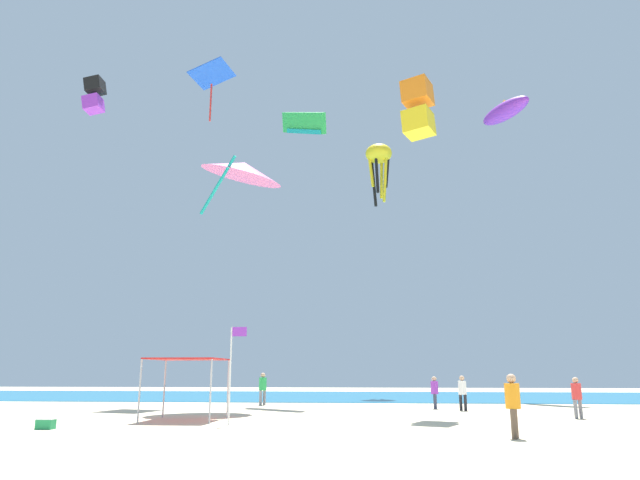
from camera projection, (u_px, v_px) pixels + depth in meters
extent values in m
cube|color=beige|center=(313.00, 427.00, 20.38)|extent=(110.00, 110.00, 0.10)
cube|color=#1E6B93|center=(349.00, 396.00, 46.68)|extent=(110.00, 22.28, 0.03)
cylinder|color=#B2B2B7|center=(140.00, 391.00, 21.89)|extent=(0.07, 0.07, 2.38)
cylinder|color=#B2B2B7|center=(211.00, 391.00, 21.63)|extent=(0.07, 0.07, 2.38)
cylinder|color=#B2B2B7|center=(164.00, 389.00, 24.43)|extent=(0.07, 0.07, 2.38)
cylinder|color=#B2B2B7|center=(228.00, 389.00, 24.17)|extent=(0.07, 0.07, 2.38)
cube|color=red|center=(188.00, 359.00, 23.31)|extent=(2.86, 2.69, 0.06)
cylinder|color=black|center=(461.00, 403.00, 28.80)|extent=(0.15, 0.15, 0.79)
cylinder|color=black|center=(465.00, 403.00, 28.55)|extent=(0.15, 0.15, 0.79)
cylinder|color=white|center=(462.00, 388.00, 28.84)|extent=(0.41, 0.41, 0.68)
sphere|color=tan|center=(462.00, 378.00, 28.95)|extent=(0.26, 0.26, 0.26)
cylinder|color=#33384C|center=(435.00, 401.00, 30.31)|extent=(0.15, 0.15, 0.76)
cylinder|color=#33384C|center=(435.00, 402.00, 30.04)|extent=(0.15, 0.15, 0.76)
cylinder|color=purple|center=(435.00, 388.00, 30.34)|extent=(0.40, 0.40, 0.66)
sphere|color=tan|center=(434.00, 379.00, 30.44)|extent=(0.25, 0.25, 0.25)
cylinder|color=brown|center=(515.00, 423.00, 16.69)|extent=(0.16, 0.16, 0.83)
cylinder|color=brown|center=(514.00, 424.00, 16.40)|extent=(0.16, 0.16, 0.83)
cylinder|color=orange|center=(512.00, 396.00, 16.73)|extent=(0.43, 0.43, 0.72)
sphere|color=tan|center=(511.00, 379.00, 16.84)|extent=(0.27, 0.27, 0.27)
cylinder|color=slate|center=(576.00, 409.00, 23.65)|extent=(0.15, 0.15, 0.77)
cylinder|color=slate|center=(581.00, 409.00, 23.78)|extent=(0.15, 0.15, 0.77)
cylinder|color=red|center=(576.00, 391.00, 23.88)|extent=(0.40, 0.40, 0.67)
sphere|color=tan|center=(575.00, 380.00, 23.98)|extent=(0.25, 0.25, 0.25)
cylinder|color=slate|center=(264.00, 398.00, 33.72)|extent=(0.17, 0.17, 0.85)
cylinder|color=slate|center=(261.00, 398.00, 33.46)|extent=(0.17, 0.17, 0.85)
cylinder|color=green|center=(263.00, 384.00, 33.77)|extent=(0.44, 0.44, 0.74)
sphere|color=tan|center=(263.00, 375.00, 33.89)|extent=(0.28, 0.28, 0.28)
cylinder|color=silver|center=(230.00, 375.00, 21.15)|extent=(0.06, 0.06, 3.54)
cube|color=purple|center=(240.00, 332.00, 21.48)|extent=(0.55, 0.02, 0.35)
cube|color=#1E8C4C|center=(46.00, 424.00, 19.21)|extent=(0.56, 0.36, 0.32)
cube|color=white|center=(46.00, 419.00, 19.25)|extent=(0.57, 0.37, 0.03)
cube|color=black|center=(95.00, 86.00, 29.23)|extent=(0.97, 0.84, 0.88)
cube|color=purple|center=(93.00, 104.00, 29.00)|extent=(0.97, 0.84, 0.88)
cube|color=green|center=(303.00, 123.00, 40.76)|extent=(3.50, 3.95, 3.03)
cube|color=teal|center=(303.00, 131.00, 40.61)|extent=(2.80, 2.78, 1.68)
cube|color=blue|center=(212.00, 74.00, 42.35)|extent=(3.11, 3.20, 0.91)
cylinder|color=red|center=(211.00, 102.00, 41.82)|extent=(0.15, 0.15, 2.96)
ellipsoid|color=yellow|center=(379.00, 154.00, 51.18)|extent=(2.85, 2.85, 1.71)
cylinder|color=yellow|center=(371.00, 173.00, 50.66)|extent=(0.52, 0.32, 2.65)
cylinder|color=black|center=(377.00, 175.00, 50.01)|extent=(0.36, 0.59, 3.43)
cylinder|color=yellow|center=(385.00, 179.00, 50.02)|extent=(0.55, 0.57, 4.22)
cylinder|color=black|center=(387.00, 173.00, 50.85)|extent=(0.52, 0.32, 2.65)
cylinder|color=yellow|center=(382.00, 180.00, 51.32)|extent=(0.36, 0.59, 3.43)
cylinder|color=black|center=(374.00, 183.00, 51.13)|extent=(0.55, 0.57, 4.22)
cone|color=pink|center=(243.00, 170.00, 32.90)|extent=(6.40, 6.38, 2.12)
cylinder|color=teal|center=(218.00, 185.00, 30.90)|extent=(2.27, 1.28, 2.99)
ellipsoid|color=purple|center=(505.00, 111.00, 46.32)|extent=(3.97, 5.09, 1.64)
cone|color=orange|center=(505.00, 102.00, 46.49)|extent=(1.05, 1.03, 0.62)
cube|color=orange|center=(417.00, 94.00, 30.91)|extent=(1.95, 1.91, 1.36)
cube|color=yellow|center=(419.00, 123.00, 30.52)|extent=(1.95, 1.91, 1.36)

